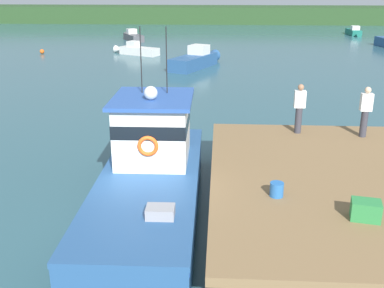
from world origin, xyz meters
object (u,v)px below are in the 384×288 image
object	(u,v)px
moored_boat_mid_harbor	(137,50)
crate_stack_mid_dock	(366,210)
bait_bucket	(277,189)
moored_boat_outer_mooring	(196,60)
mooring_buoy_inshore	(128,103)
moored_boat_far_left	(133,37)
mooring_buoy_channel_marker	(42,51)
deckhand_further_back	(299,108)
deckhand_by_the_boat	(365,111)
moored_boat_far_right	(354,32)
main_fishing_boat	(152,175)

from	to	relation	value
moored_boat_mid_harbor	crate_stack_mid_dock	bearing A→B (deg)	-71.57
bait_bucket	moored_boat_mid_harbor	size ratio (longest dim) A/B	0.08
moored_boat_outer_mooring	mooring_buoy_inshore	size ratio (longest dim) A/B	12.23
crate_stack_mid_dock	moored_boat_far_left	xyz separation A→B (m)	(-12.44, 40.85, -1.00)
moored_boat_far_left	mooring_buoy_channel_marker	world-z (taller)	moored_boat_far_left
crate_stack_mid_dock	mooring_buoy_channel_marker	bearing A→B (deg)	121.05
mooring_buoy_channel_marker	bait_bucket	bearing A→B (deg)	-60.58
moored_boat_mid_harbor	moored_boat_far_left	xyz separation A→B (m)	(-2.16, 10.00, 0.02)
crate_stack_mid_dock	mooring_buoy_channel_marker	distance (m)	36.06
crate_stack_mid_dock	deckhand_further_back	distance (m)	5.95
deckhand_by_the_boat	moored_boat_far_right	bearing A→B (deg)	75.36
crate_stack_mid_dock	moored_boat_outer_mooring	bearing A→B (deg)	100.98
moored_boat_far_left	moored_boat_far_right	xyz separation A→B (m)	(24.95, 6.78, -0.03)
moored_boat_outer_mooring	moored_boat_far_right	distance (m)	28.53
moored_boat_far_right	deckhand_further_back	bearing A→B (deg)	-107.31
deckhand_by_the_boat	mooring_buoy_channel_marker	xyz separation A→B (m)	(-20.11, 25.27, -1.87)
deckhand_further_back	moored_boat_mid_harbor	world-z (taller)	deckhand_further_back
deckhand_by_the_boat	moored_boat_outer_mooring	distance (m)	20.46
moored_boat_far_right	mooring_buoy_channel_marker	distance (m)	35.32
moored_boat_far_left	mooring_buoy_inshore	size ratio (longest dim) A/B	9.16
main_fishing_boat	moored_boat_mid_harbor	world-z (taller)	main_fishing_boat
deckhand_further_back	moored_boat_outer_mooring	bearing A→B (deg)	102.82
moored_boat_mid_harbor	moored_boat_far_left	bearing A→B (deg)	102.20
bait_bucket	moored_boat_outer_mooring	bearing A→B (deg)	97.39
main_fishing_boat	moored_boat_far_left	bearing A→B (deg)	101.14
bait_bucket	moored_boat_mid_harbor	xyz separation A→B (m)	(-8.54, 29.86, -0.99)
deckhand_by_the_boat	deckhand_further_back	world-z (taller)	same
mooring_buoy_inshore	main_fishing_boat	bearing A→B (deg)	-75.77
moored_boat_far_right	moored_boat_mid_harbor	bearing A→B (deg)	-143.63
main_fishing_boat	deckhand_further_back	world-z (taller)	main_fishing_boat
bait_bucket	main_fishing_boat	bearing A→B (deg)	153.95
bait_bucket	mooring_buoy_channel_marker	bearing A→B (deg)	119.42
moored_boat_mid_harbor	moored_boat_far_right	world-z (taller)	moored_boat_mid_harbor
moored_boat_outer_mooring	mooring_buoy_channel_marker	xyz separation A→B (m)	(-13.74, 5.89, -0.34)
main_fishing_boat	deckhand_by_the_boat	distance (m)	7.19
main_fishing_boat	moored_boat_far_left	distance (m)	39.06
main_fishing_boat	moored_boat_mid_harbor	bearing A→B (deg)	100.77
deckhand_by_the_boat	mooring_buoy_channel_marker	distance (m)	32.35
deckhand_by_the_boat	moored_boat_far_right	world-z (taller)	deckhand_by_the_boat
moored_boat_far_left	mooring_buoy_channel_marker	xyz separation A→B (m)	(-6.14, -9.98, -0.21)
deckhand_by_the_boat	mooring_buoy_inshore	size ratio (longest dim) A/B	3.28
main_fishing_boat	moored_boat_mid_harbor	size ratio (longest dim) A/B	2.29
crate_stack_mid_dock	deckhand_by_the_boat	distance (m)	5.85
main_fishing_boat	moored_boat_far_right	distance (m)	48.34
moored_boat_outer_mooring	main_fishing_boat	bearing A→B (deg)	-90.12
moored_boat_far_right	main_fishing_boat	bearing A→B (deg)	-111.10
deckhand_further_back	mooring_buoy_channel_marker	distance (m)	30.90
bait_bucket	mooring_buoy_channel_marker	size ratio (longest dim) A/B	0.88
moored_boat_far_left	mooring_buoy_channel_marker	size ratio (longest dim) A/B	11.83
crate_stack_mid_dock	moored_boat_far_right	size ratio (longest dim) A/B	0.14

